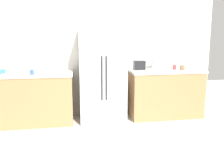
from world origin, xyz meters
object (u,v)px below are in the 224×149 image
(toaster, at_px, (139,65))
(rice_cooker, at_px, (158,62))
(cup_b, at_px, (174,67))
(cup_d, at_px, (32,72))
(cup_a, at_px, (60,70))
(bowl_a, at_px, (1,71))
(refrigerator, at_px, (102,75))
(cup_c, at_px, (182,68))

(toaster, distance_m, rice_cooker, 0.37)
(cup_b, height_order, cup_d, cup_b)
(cup_a, xyz_separation_m, cup_b, (2.22, -0.06, 0.01))
(cup_a, bearing_deg, toaster, 0.54)
(cup_b, distance_m, bowl_a, 3.27)
(refrigerator, distance_m, cup_d, 1.25)
(toaster, bearing_deg, cup_d, -172.56)
(rice_cooker, bearing_deg, cup_c, -18.49)
(toaster, distance_m, cup_a, 1.52)
(toaster, distance_m, cup_c, 0.83)
(cup_a, height_order, bowl_a, cup_a)
(refrigerator, bearing_deg, cup_d, -172.31)
(refrigerator, relative_size, rice_cooker, 5.70)
(cup_c, distance_m, cup_d, 2.80)
(cup_d, bearing_deg, bowl_a, 156.69)
(cup_b, bearing_deg, cup_a, 178.51)
(cup_a, xyz_separation_m, cup_d, (-0.47, -0.25, 0.00))
(cup_d, height_order, bowl_a, cup_d)
(refrigerator, distance_m, cup_c, 1.57)
(cup_a, bearing_deg, cup_d, -152.43)
(toaster, relative_size, bowl_a, 1.23)
(toaster, xyz_separation_m, cup_c, (0.81, -0.19, -0.04))
(cup_b, xyz_separation_m, bowl_a, (-3.27, 0.06, -0.01))
(rice_cooker, height_order, cup_b, rice_cooker)
(rice_cooker, relative_size, cup_d, 3.52)
(toaster, height_order, rice_cooker, rice_cooker)
(toaster, height_order, cup_b, toaster)
(cup_d, bearing_deg, cup_b, 4.00)
(rice_cooker, height_order, cup_d, rice_cooker)
(refrigerator, distance_m, toaster, 0.78)
(cup_b, bearing_deg, bowl_a, 178.89)
(refrigerator, distance_m, bowl_a, 1.82)
(refrigerator, xyz_separation_m, bowl_a, (-1.82, 0.08, 0.10))
(rice_cooker, bearing_deg, bowl_a, 179.34)
(refrigerator, height_order, cup_c, refrigerator)
(rice_cooker, distance_m, cup_d, 2.36)
(cup_a, distance_m, cup_c, 2.34)
(refrigerator, height_order, cup_a, refrigerator)
(cup_c, bearing_deg, bowl_a, 176.88)
(toaster, distance_m, bowl_a, 2.57)
(rice_cooker, bearing_deg, toaster, 173.26)
(cup_d, bearing_deg, refrigerator, 7.69)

